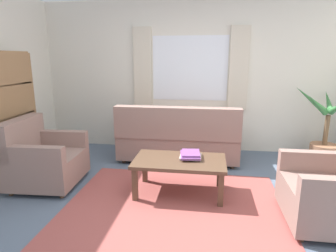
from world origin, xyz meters
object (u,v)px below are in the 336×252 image
(couch, at_px, (178,138))
(book_stack_on_table, at_px, (191,155))
(armchair_right, at_px, (335,191))
(bookshelf, at_px, (8,114))
(armchair_left, at_px, (43,159))
(coffee_table, at_px, (180,164))
(potted_plant, at_px, (324,137))

(couch, relative_size, book_stack_on_table, 5.34)
(couch, height_order, book_stack_on_table, couch)
(armchair_right, bearing_deg, bookshelf, -99.79)
(armchair_left, height_order, coffee_table, armchair_left)
(armchair_right, bearing_deg, book_stack_on_table, -110.05)
(armchair_left, relative_size, armchair_right, 1.00)
(armchair_right, height_order, potted_plant, potted_plant)
(potted_plant, bearing_deg, armchair_right, -106.73)
(book_stack_on_table, height_order, bookshelf, bookshelf)
(armchair_right, height_order, bookshelf, bookshelf)
(couch, relative_size, armchair_left, 2.16)
(armchair_left, distance_m, potted_plant, 4.13)
(couch, relative_size, coffee_table, 1.73)
(coffee_table, distance_m, book_stack_on_table, 0.18)
(coffee_table, height_order, potted_plant, potted_plant)
(couch, height_order, bookshelf, bookshelf)
(armchair_right, distance_m, book_stack_on_table, 1.56)
(armchair_right, xyz_separation_m, potted_plant, (0.53, 1.77, 0.08))
(couch, xyz_separation_m, coffee_table, (0.14, -1.16, 0.01))
(book_stack_on_table, distance_m, potted_plant, 2.35)
(armchair_right, xyz_separation_m, bookshelf, (-3.96, 0.67, 0.53))
(potted_plant, height_order, bookshelf, bookshelf)
(book_stack_on_table, xyz_separation_m, bookshelf, (-2.49, 0.14, 0.41))
(bookshelf, bearing_deg, coffee_table, 84.45)
(book_stack_on_table, bearing_deg, couch, 103.86)
(armchair_left, bearing_deg, potted_plant, -74.17)
(couch, bearing_deg, potted_plant, -175.63)
(book_stack_on_table, bearing_deg, bookshelf, 176.76)
(armchair_left, height_order, potted_plant, potted_plant)
(book_stack_on_table, bearing_deg, armchair_right, -19.86)
(coffee_table, bearing_deg, book_stack_on_table, 35.56)
(coffee_table, relative_size, potted_plant, 0.91)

